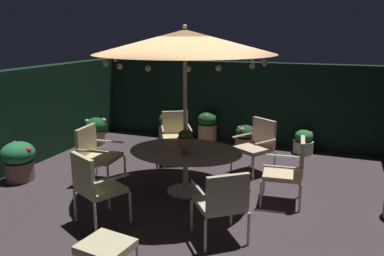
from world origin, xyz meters
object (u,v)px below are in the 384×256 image
object	(u,v)px
patio_chair_south	(258,142)
potted_plant_right_near	(169,126)
potted_plant_right_far	(304,142)
patio_dining_table	(185,157)
potted_plant_back_center	(246,138)
patio_chair_north	(95,151)
patio_chair_southwest	(176,133)
patio_umbrella	(185,42)
patio_chair_southeast	(290,168)
potted_plant_front_corner	(19,160)
potted_plant_left_near	(96,129)
potted_plant_back_right	(208,126)
patio_chair_east	(222,200)
patio_chair_northeast	(94,184)
centerpiece_planter	(185,140)
ottoman_footrest	(106,248)

from	to	relation	value
patio_chair_south	potted_plant_right_near	distance (m)	2.85
potted_plant_right_near	potted_plant_right_far	world-z (taller)	potted_plant_right_near
patio_dining_table	potted_plant_back_center	world-z (taller)	patio_dining_table
patio_chair_north	patio_chair_south	distance (m)	2.93
patio_chair_southwest	potted_plant_back_center	world-z (taller)	patio_chair_southwest
patio_umbrella	patio_chair_north	xyz separation A→B (m)	(-1.63, -0.12, -1.86)
patio_umbrella	patio_chair_south	bearing A→B (deg)	57.02
potted_plant_right_far	patio_chair_north	bearing A→B (deg)	-137.33
patio_chair_southeast	potted_plant_front_corner	xyz separation A→B (m)	(-4.56, -0.72, -0.20)
potted_plant_right_near	potted_plant_left_near	xyz separation A→B (m)	(-1.45, -0.93, 0.00)
patio_chair_north	potted_plant_back_right	distance (m)	3.28
patio_chair_east	potted_plant_back_right	distance (m)	4.59
patio_chair_southeast	potted_plant_right_far	bearing A→B (deg)	90.82
potted_plant_back_center	patio_chair_northeast	bearing A→B (deg)	-105.03
patio_dining_table	patio_chair_southwest	size ratio (longest dim) A/B	1.86
patio_chair_north	patio_chair_south	bearing A→B (deg)	30.65
potted_plant_right_far	patio_umbrella	bearing A→B (deg)	-119.21
potted_plant_left_near	centerpiece_planter	bearing A→B (deg)	-33.97
patio_umbrella	ottoman_footrest	size ratio (longest dim) A/B	4.87
potted_plant_back_right	potted_plant_front_corner	bearing A→B (deg)	-122.77
patio_chair_southeast	potted_plant_front_corner	size ratio (longest dim) A/B	1.47
patio_chair_northeast	patio_chair_south	size ratio (longest dim) A/B	1.03
potted_plant_back_right	potted_plant_right_near	xyz separation A→B (m)	(-0.91, -0.19, -0.03)
patio_umbrella	patio_chair_north	size ratio (longest dim) A/B	2.83
patio_chair_southwest	potted_plant_back_right	xyz separation A→B (m)	(0.14, 1.57, -0.21)
patio_umbrella	potted_plant_front_corner	bearing A→B (deg)	-169.14
patio_dining_table	potted_plant_left_near	bearing A→B (deg)	148.03
patio_chair_north	patio_chair_southwest	bearing A→B (deg)	61.38
patio_dining_table	potted_plant_left_near	xyz separation A→B (m)	(-3.01, 1.88, -0.27)
potted_plant_back_right	potted_plant_front_corner	xyz separation A→B (m)	(-2.29, -3.56, 0.01)
patio_umbrella	patio_chair_north	distance (m)	2.48
patio_chair_southwest	potted_plant_right_far	xyz separation A→B (m)	(2.38, 1.42, -0.33)
patio_dining_table	centerpiece_planter	xyz separation A→B (m)	(0.08, -0.20, 0.35)
patio_chair_north	potted_plant_front_corner	distance (m)	1.38
patio_chair_southeast	ottoman_footrest	distance (m)	3.05
centerpiece_planter	ottoman_footrest	world-z (taller)	centerpiece_planter
centerpiece_planter	potted_plant_right_far	xyz separation A→B (m)	(1.51, 3.05, -0.70)
patio_umbrella	potted_plant_back_center	world-z (taller)	patio_umbrella
patio_umbrella	patio_chair_northeast	world-z (taller)	patio_umbrella
patio_chair_north	potted_plant_back_right	size ratio (longest dim) A/B	1.38
patio_chair_north	potted_plant_right_far	distance (m)	4.39
patio_umbrella	patio_chair_east	size ratio (longest dim) A/B	2.92
centerpiece_planter	patio_chair_southwest	size ratio (longest dim) A/B	0.41
patio_chair_south	potted_plant_front_corner	bearing A→B (deg)	-153.18
patio_chair_southeast	potted_plant_back_right	world-z (taller)	patio_chair_southeast
potted_plant_back_center	patio_chair_south	bearing A→B (deg)	-67.57
patio_chair_north	potted_plant_front_corner	world-z (taller)	patio_chair_north
patio_chair_southwest	potted_plant_left_near	size ratio (longest dim) A/B	1.60
potted_plant_back_right	centerpiece_planter	bearing A→B (deg)	-77.32
patio_chair_east	potted_plant_front_corner	bearing A→B (deg)	169.68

